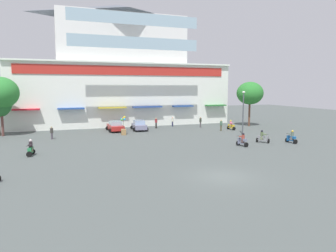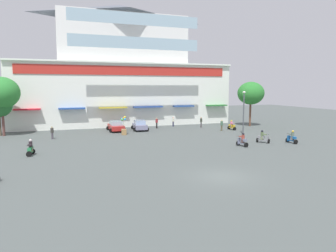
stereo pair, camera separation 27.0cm
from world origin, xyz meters
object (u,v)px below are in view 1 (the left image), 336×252
object	(u,v)px
pedestrian_0	(200,121)
scooter_rider_4	(231,126)
plaza_tree_1	(250,93)
scooter_rider_0	(263,138)
scooter_rider_5	(31,149)
parked_car_0	(115,126)
pedestrian_1	(221,125)
scooter_rider_2	(292,138)
parked_car_1	(139,125)
plaza_tree_0	(0,93)
scooter_rider_1	(242,141)
pedestrian_4	(156,122)
pedestrian_2	(52,132)
balloon_vendor_cart	(123,128)
pedestrian_3	(172,121)
streetlamp_near	(243,109)

from	to	relation	value
pedestrian_0	scooter_rider_4	bearing A→B (deg)	-52.56
scooter_rider_4	pedestrian_0	distance (m)	5.16
plaza_tree_1	scooter_rider_0	world-z (taller)	plaza_tree_1
scooter_rider_5	scooter_rider_4	bearing A→B (deg)	18.65
parked_car_0	pedestrian_1	world-z (taller)	pedestrian_1
parked_car_0	scooter_rider_2	bearing A→B (deg)	-44.20
parked_car_1	plaza_tree_0	bearing A→B (deg)	177.82
plaza_tree_1	parked_car_0	world-z (taller)	plaza_tree_1
pedestrian_0	scooter_rider_1	bearing A→B (deg)	-99.80
scooter_rider_4	pedestrian_4	distance (m)	11.49
plaza_tree_1	scooter_rider_5	bearing A→B (deg)	-159.48
scooter_rider_5	parked_car_0	bearing A→B (deg)	52.52
scooter_rider_5	pedestrian_1	xyz separation A→B (m)	(25.19, 8.72, 0.29)
pedestrian_2	balloon_vendor_cart	size ratio (longest dim) A/B	0.63
scooter_rider_2	balloon_vendor_cart	bearing A→B (deg)	142.64
pedestrian_3	plaza_tree_1	bearing A→B (deg)	-18.02
scooter_rider_1	pedestrian_0	size ratio (longest dim) A/B	0.90
parked_car_1	scooter_rider_0	bearing A→B (deg)	-54.54
streetlamp_near	scooter_rider_5	bearing A→B (deg)	-170.26
scooter_rider_2	parked_car_0	bearing A→B (deg)	135.80
scooter_rider_0	scooter_rider_5	size ratio (longest dim) A/B	0.96
plaza_tree_0	parked_car_1	size ratio (longest dim) A/B	1.85
pedestrian_1	scooter_rider_1	bearing A→B (deg)	-108.87
scooter_rider_5	pedestrian_4	size ratio (longest dim) A/B	0.93
parked_car_0	balloon_vendor_cart	xyz separation A→B (m)	(0.38, -3.88, 0.21)
scooter_rider_1	scooter_rider_2	world-z (taller)	scooter_rider_2
plaza_tree_0	scooter_rider_4	world-z (taller)	plaza_tree_0
parked_car_0	scooter_rider_1	bearing A→B (deg)	-56.79
plaza_tree_0	pedestrian_3	xyz separation A→B (m)	(24.56, 1.95, -4.78)
scooter_rider_1	scooter_rider_5	distance (m)	21.43
scooter_rider_0	pedestrian_4	xyz separation A→B (m)	(-7.69, 16.28, 0.34)
scooter_rider_1	streetlamp_near	distance (m)	9.18
plaza_tree_1	scooter_rider_1	world-z (taller)	plaza_tree_1
scooter_rider_5	streetlamp_near	world-z (taller)	streetlamp_near
plaza_tree_1	parked_car_0	distance (m)	22.42
plaza_tree_0	scooter_rider_0	xyz separation A→B (m)	(28.97, -15.77, -5.05)
scooter_rider_5	scooter_rider_0	bearing A→B (deg)	-3.90
pedestrian_0	pedestrian_2	size ratio (longest dim) A/B	1.05
plaza_tree_0	pedestrian_1	distance (m)	30.30
parked_car_1	balloon_vendor_cart	xyz separation A→B (m)	(-3.12, -3.61, 0.20)
parked_car_0	scooter_rider_4	world-z (taller)	scooter_rider_4
pedestrian_4	scooter_rider_5	bearing A→B (deg)	-139.39
plaza_tree_1	pedestrian_3	size ratio (longest dim) A/B	4.68
pedestrian_2	streetlamp_near	distance (m)	24.88
pedestrian_4	parked_car_0	bearing A→B (deg)	-171.85
scooter_rider_2	plaza_tree_0	bearing A→B (deg)	151.77
pedestrian_3	pedestrian_2	bearing A→B (deg)	-159.82
scooter_rider_0	scooter_rider_2	bearing A→B (deg)	-24.86
pedestrian_0	streetlamp_near	world-z (taller)	streetlamp_near
parked_car_0	scooter_rider_2	distance (m)	23.97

